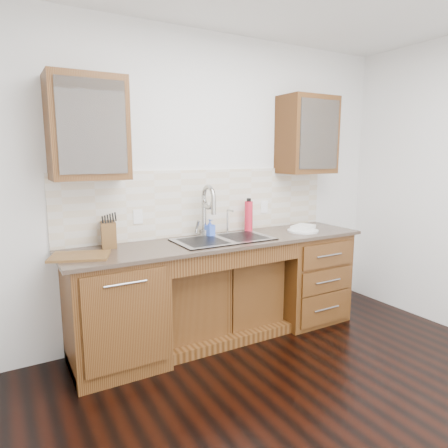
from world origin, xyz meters
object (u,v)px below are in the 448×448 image
cutting_board (80,256)px  soap_bottle (210,228)px  water_bottle (249,216)px  knife_block (109,234)px  plate (303,231)px

cutting_board → soap_bottle: bearing=9.6°
water_bottle → knife_block: size_ratio=1.44×
soap_bottle → plate: size_ratio=0.53×
water_bottle → cutting_board: size_ratio=0.72×
knife_block → water_bottle: bearing=10.3°
plate → cutting_board: cutting_board is taller
soap_bottle → plate: 0.91m
plate → cutting_board: bearing=178.8°
soap_bottle → plate: soap_bottle is taller
water_bottle → knife_block: 1.32m
knife_block → cutting_board: 0.37m
water_bottle → plate: water_bottle is taller
soap_bottle → cutting_board: (-1.15, -0.19, -0.07)m
water_bottle → knife_block: (-1.32, 0.01, -0.04)m
soap_bottle → cutting_board: bearing=173.0°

